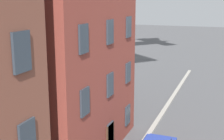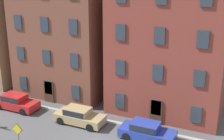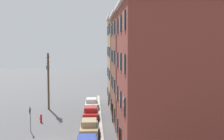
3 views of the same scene
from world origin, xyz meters
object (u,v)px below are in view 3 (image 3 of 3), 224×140
caution_sign (30,115)px  fire_hydrant (41,118)px  car_red (91,112)px  car_white (91,103)px  utility_pole (48,78)px  car_tan (89,127)px

caution_sign → fire_hydrant: bearing=173.7°
car_red → fire_hydrant: 6.18m
car_white → car_red: same height
car_white → utility_pole: 7.25m
caution_sign → car_red: bearing=132.9°
caution_sign → utility_pole: 12.10m
car_red → fire_hydrant: (1.85, -5.89, -0.27)m
car_white → caution_sign: (12.18, -6.39, 1.04)m
car_white → car_tan: bearing=-0.5°
car_red → caution_sign: (5.88, -6.34, 1.04)m
car_tan → caution_sign: size_ratio=1.63×
utility_pole → car_white: bearing=93.7°
car_tan → car_white: bearing=179.5°
car_tan → fire_hydrant: (-5.24, -5.82, -0.27)m
car_tan → caution_sign: bearing=-100.8°
car_white → caution_sign: 13.79m
car_red → car_tan: size_ratio=1.00×
car_tan → fire_hydrant: size_ratio=4.58×
car_red → caution_sign: size_ratio=1.63×
caution_sign → utility_pole: utility_pole is taller
car_red → utility_pole: 9.30m
car_tan → car_red: bearing=179.4°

